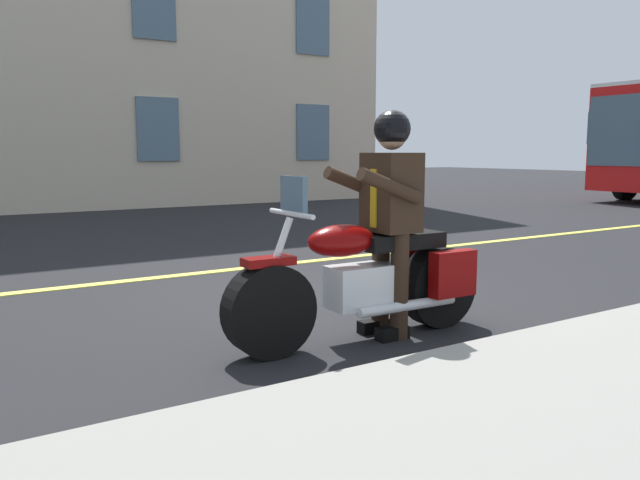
# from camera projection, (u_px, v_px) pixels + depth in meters

# --- Properties ---
(ground_plane) EXTENTS (80.00, 80.00, 0.00)m
(ground_plane) POSITION_uv_depth(u_px,v_px,m) (337.00, 300.00, 6.14)
(ground_plane) COLOR black
(lane_center_stripe) EXTENTS (60.00, 0.16, 0.01)m
(lane_center_stripe) POSITION_uv_depth(u_px,v_px,m) (246.00, 268.00, 7.81)
(lane_center_stripe) COLOR #E5DB4C
(lane_center_stripe) RESTS_ON ground_plane
(motorcycle_main) EXTENTS (2.21, 0.61, 1.26)m
(motorcycle_main) POSITION_uv_depth(u_px,v_px,m) (369.00, 281.00, 4.82)
(motorcycle_main) COLOR black
(motorcycle_main) RESTS_ON ground_plane
(rider_main) EXTENTS (0.63, 0.55, 1.74)m
(rider_main) POSITION_uv_depth(u_px,v_px,m) (389.00, 203.00, 4.84)
(rider_main) COLOR black
(rider_main) RESTS_ON ground_plane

